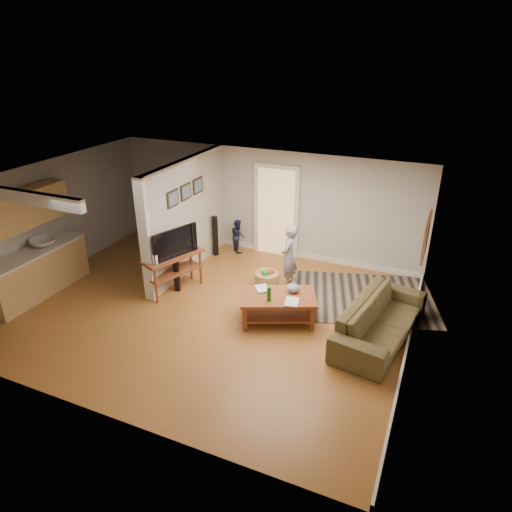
% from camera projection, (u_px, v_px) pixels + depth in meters
% --- Properties ---
extents(ground, '(7.50, 7.50, 0.00)m').
position_uv_depth(ground, '(206.00, 309.00, 8.83)').
color(ground, brown).
rests_on(ground, ground).
extents(room_shell, '(7.54, 6.02, 2.52)m').
position_uv_depth(room_shell, '(166.00, 223.00, 8.94)').
color(room_shell, beige).
rests_on(room_shell, ground).
extents(area_rug, '(3.30, 2.78, 0.01)m').
position_uv_depth(area_rug, '(362.00, 297.00, 9.21)').
color(area_rug, black).
rests_on(area_rug, ground).
extents(sofa, '(1.34, 2.51, 0.70)m').
position_uv_depth(sofa, '(378.00, 337.00, 7.98)').
color(sofa, '#443D22').
rests_on(sofa, ground).
extents(coffee_table, '(1.56, 1.27, 0.80)m').
position_uv_depth(coffee_table, '(279.00, 301.00, 8.29)').
color(coffee_table, maroon).
rests_on(coffee_table, ground).
extents(tv_console, '(0.91, 1.37, 1.11)m').
position_uv_depth(tv_console, '(173.00, 258.00, 9.17)').
color(tv_console, maroon).
rests_on(tv_console, ground).
extents(speaker_left, '(0.14, 0.14, 1.09)m').
position_uv_depth(speaker_left, '(176.00, 267.00, 9.26)').
color(speaker_left, black).
rests_on(speaker_left, ground).
extents(speaker_right, '(0.13, 0.13, 0.99)m').
position_uv_depth(speaker_right, '(215.00, 236.00, 10.87)').
color(speaker_right, black).
rests_on(speaker_right, ground).
extents(toy_basket, '(0.51, 0.51, 0.45)m').
position_uv_depth(toy_basket, '(267.00, 279.00, 9.54)').
color(toy_basket, '#A78348').
rests_on(toy_basket, ground).
extents(child, '(0.35, 0.51, 1.36)m').
position_uv_depth(child, '(288.00, 285.00, 9.69)').
color(child, gray).
rests_on(child, ground).
extents(toddler, '(0.50, 0.50, 0.82)m').
position_uv_depth(toddler, '(238.00, 251.00, 11.29)').
color(toddler, '#1E2040').
rests_on(toddler, ground).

